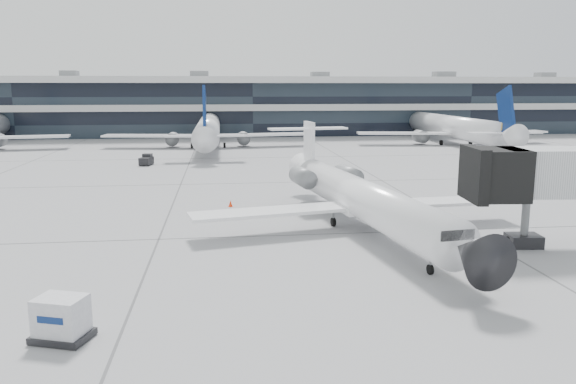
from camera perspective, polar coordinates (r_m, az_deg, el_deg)
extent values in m
plane|color=gray|center=(36.09, 3.03, -4.32)|extent=(220.00, 220.00, 0.00)
cube|color=black|center=(116.58, -3.90, 8.50)|extent=(170.00, 22.00, 10.00)
cylinder|color=white|center=(36.56, 7.69, -0.78)|extent=(5.62, 22.37, 2.50)
cone|color=black|center=(25.88, 18.33, -6.01)|extent=(2.84, 2.92, 2.50)
cone|color=white|center=(48.21, 1.95, 2.41)|extent=(2.77, 3.27, 2.38)
cube|color=white|center=(35.74, -1.88, -2.01)|extent=(10.47, 4.50, 0.20)
cube|color=white|center=(40.15, 15.12, -0.97)|extent=(10.34, 3.14, 0.20)
cylinder|color=slate|center=(42.93, 1.52, 1.52)|extent=(1.82, 3.32, 1.39)
cylinder|color=slate|center=(44.11, 6.14, 1.71)|extent=(1.82, 3.32, 1.39)
cube|color=white|center=(47.44, 2.16, 4.64)|extent=(0.60, 2.42, 4.17)
cube|color=white|center=(47.66, 2.04, 6.46)|extent=(6.81, 2.41, 0.15)
cylinder|color=black|center=(29.37, 14.24, -7.64)|extent=(0.24, 0.54, 0.52)
cylinder|color=black|center=(38.15, 4.62, -3.06)|extent=(0.30, 0.62, 0.59)
cylinder|color=black|center=(39.15, 8.46, -2.78)|extent=(0.30, 0.62, 0.59)
cube|color=black|center=(34.58, 20.62, 1.74)|extent=(3.00, 3.56, 2.91)
cylinder|color=slate|center=(35.81, 22.94, -2.88)|extent=(0.46, 0.46, 2.91)
cube|color=black|center=(36.06, 22.81, -4.57)|extent=(2.00, 1.62, 0.73)
imported|color=yellow|center=(29.04, 19.32, -6.84)|extent=(0.71, 0.53, 1.77)
cube|color=black|center=(23.19, -21.91, -13.41)|extent=(2.38, 2.06, 0.24)
cube|color=silver|center=(22.88, -22.06, -11.52)|extent=(2.08, 1.81, 1.40)
cone|color=#FB340D|center=(44.47, -5.86, -1.16)|extent=(0.33, 0.33, 0.51)
cube|color=#FB340D|center=(44.52, -5.86, -1.46)|extent=(0.35, 0.35, 0.03)
cube|color=black|center=(69.86, -14.20, 3.09)|extent=(1.65, 2.30, 0.85)
cube|color=black|center=(70.23, -14.09, 3.60)|extent=(1.20, 1.05, 0.47)
cylinder|color=black|center=(70.78, -14.38, 2.92)|extent=(0.25, 0.44, 0.42)
cylinder|color=black|center=(70.44, -13.58, 2.92)|extent=(0.25, 0.44, 0.42)
cylinder|color=black|center=(69.37, -14.80, 2.75)|extent=(0.25, 0.44, 0.42)
cylinder|color=black|center=(69.02, -13.98, 2.75)|extent=(0.25, 0.44, 0.42)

